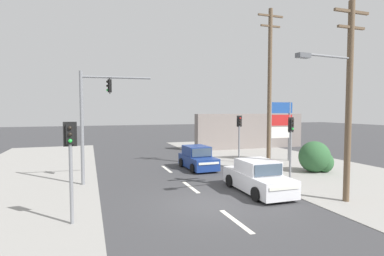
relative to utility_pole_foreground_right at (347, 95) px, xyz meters
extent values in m
plane|color=#3A3A3D|center=(-5.43, 1.52, -4.61)|extent=(140.00, 140.00, 0.00)
cube|color=silver|center=(-5.43, -0.48, -4.61)|extent=(0.20, 2.40, 0.01)
cube|color=silver|center=(-5.43, 4.52, -4.61)|extent=(0.20, 2.40, 0.01)
cube|color=silver|center=(-5.43, 9.52, -4.61)|extent=(0.20, 2.40, 0.01)
cube|color=gray|center=(3.57, 3.52, -4.60)|extent=(10.00, 44.00, 0.02)
cube|color=gray|center=(-13.93, 5.52, -4.60)|extent=(8.00, 40.00, 0.02)
cylinder|color=brown|center=(0.15, 0.01, -0.35)|extent=(0.26, 0.26, 8.52)
cube|color=brown|center=(0.15, 0.01, 3.46)|extent=(1.80, 0.12, 0.11)
cube|color=brown|center=(0.15, 0.01, 2.81)|extent=(1.40, 0.12, 0.10)
cylinder|color=slate|center=(-1.14, -0.10, 1.52)|extent=(2.60, 0.31, 0.09)
cube|color=#595B60|center=(-2.44, -0.21, 1.45)|extent=(0.58, 0.33, 0.18)
cylinder|color=brown|center=(0.76, 6.87, 0.60)|extent=(0.26, 0.26, 10.42)
cube|color=brown|center=(0.76, 6.87, 5.36)|extent=(1.80, 0.12, 0.11)
cube|color=brown|center=(0.76, 6.87, 4.71)|extent=(1.40, 0.12, 0.10)
cylinder|color=slate|center=(-10.67, 6.82, -1.61)|extent=(0.18, 0.18, 6.00)
cylinder|color=slate|center=(-8.88, 6.66, 1.09)|extent=(3.60, 0.42, 0.11)
cube|color=black|center=(-9.23, 6.69, 0.64)|extent=(0.22, 0.28, 0.68)
cube|color=black|center=(-9.23, 6.69, 0.64)|extent=(0.08, 0.44, 0.84)
sphere|color=black|center=(-9.35, 6.70, 0.86)|extent=(0.13, 0.13, 0.13)
sphere|color=black|center=(-9.35, 6.70, 0.64)|extent=(0.13, 0.13, 0.13)
sphere|color=green|center=(-9.35, 6.70, 0.42)|extent=(0.13, 0.13, 0.13)
cylinder|color=slate|center=(0.40, 4.16, -3.21)|extent=(0.12, 0.12, 2.80)
cube|color=black|center=(0.40, 4.16, -1.47)|extent=(0.31, 0.26, 0.68)
cube|color=black|center=(0.40, 4.16, -1.47)|extent=(0.43, 0.16, 0.84)
sphere|color=black|center=(0.43, 4.04, -1.25)|extent=(0.13, 0.13, 0.13)
sphere|color=black|center=(0.43, 4.04, -1.47)|extent=(0.13, 0.13, 0.13)
sphere|color=green|center=(0.43, 4.04, -1.69)|extent=(0.13, 0.13, 0.13)
cylinder|color=slate|center=(-10.93, 1.09, -3.21)|extent=(0.12, 0.12, 2.80)
cube|color=black|center=(-10.93, 1.09, -1.47)|extent=(0.27, 0.21, 0.68)
cube|color=black|center=(-10.93, 1.09, -1.47)|extent=(0.44, 0.06, 0.84)
sphere|color=black|center=(-10.93, 0.97, -1.25)|extent=(0.13, 0.13, 0.13)
sphere|color=black|center=(-10.93, 0.97, -1.47)|extent=(0.13, 0.13, 0.13)
sphere|color=green|center=(-10.93, 0.97, -1.69)|extent=(0.13, 0.13, 0.13)
cylinder|color=slate|center=(0.41, 10.28, -3.21)|extent=(0.12, 0.12, 2.80)
cube|color=black|center=(0.41, 10.28, -1.47)|extent=(0.28, 0.23, 0.68)
cube|color=black|center=(0.41, 10.28, -1.47)|extent=(0.44, 0.09, 0.84)
sphere|color=red|center=(0.42, 10.16, -1.25)|extent=(0.13, 0.13, 0.13)
sphere|color=black|center=(0.42, 10.16, -1.47)|extent=(0.13, 0.13, 0.13)
sphere|color=black|center=(0.42, 10.16, -1.69)|extent=(0.13, 0.13, 0.13)
cylinder|color=slate|center=(2.77, 9.68, -2.31)|extent=(0.16, 0.16, 4.60)
cylinder|color=slate|center=(4.47, 9.68, -2.31)|extent=(0.16, 0.16, 4.60)
cube|color=#1E4793|center=(3.62, 9.68, -0.46)|extent=(2.10, 0.14, 0.84)
cube|color=red|center=(3.62, 9.68, -1.41)|extent=(2.10, 0.14, 0.84)
cube|color=silver|center=(3.62, 9.68, -2.36)|extent=(2.10, 0.14, 0.84)
ellipsoid|color=#2D5B33|center=(3.27, 5.51, -3.62)|extent=(2.03, 1.83, 1.98)
ellipsoid|color=#2D5B33|center=(3.83, 5.20, -3.97)|extent=(1.12, 1.02, 1.29)
cube|color=gray|center=(5.57, 17.52, -2.81)|extent=(12.00, 1.00, 3.60)
cube|color=navy|center=(-3.41, 8.90, -4.10)|extent=(1.70, 3.64, 0.76)
cube|color=navy|center=(-3.42, 9.20, -3.40)|extent=(1.53, 1.94, 0.64)
cube|color=#384756|center=(-3.40, 8.23, -3.40)|extent=(1.36, 0.10, 0.54)
cube|color=#384756|center=(-3.45, 10.17, -3.40)|extent=(1.33, 0.10, 0.51)
cube|color=white|center=(-3.37, 7.08, -3.93)|extent=(1.36, 0.08, 0.14)
cylinder|color=black|center=(-2.58, 7.80, -4.31)|extent=(0.20, 0.60, 0.60)
cylinder|color=black|center=(-4.18, 7.76, -4.31)|extent=(0.20, 0.60, 0.60)
cylinder|color=black|center=(-2.64, 10.04, -4.31)|extent=(0.20, 0.60, 0.60)
cylinder|color=black|center=(-4.24, 9.99, -4.31)|extent=(0.20, 0.60, 0.60)
cube|color=silver|center=(-2.67, 2.58, -4.07)|extent=(1.74, 4.22, 0.80)
cube|color=silver|center=(-2.67, 2.63, -3.36)|extent=(1.58, 1.92, 0.62)
cube|color=#384756|center=(-2.68, 1.66, -3.36)|extent=(1.44, 0.07, 0.53)
cube|color=#384756|center=(-2.66, 3.60, -3.36)|extent=(1.40, 0.07, 0.50)
cube|color=white|center=(-2.69, 0.46, -3.89)|extent=(1.45, 0.05, 0.14)
cylinder|color=black|center=(-1.83, 1.27, -4.29)|extent=(0.20, 0.64, 0.64)
cylinder|color=black|center=(-3.53, 1.29, -4.29)|extent=(0.20, 0.64, 0.64)
cylinder|color=black|center=(-1.81, 3.87, -4.29)|extent=(0.20, 0.64, 0.64)
cylinder|color=black|center=(-3.51, 3.89, -4.29)|extent=(0.20, 0.64, 0.64)
camera|label=1|loc=(-10.32, -9.86, -0.67)|focal=28.00mm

